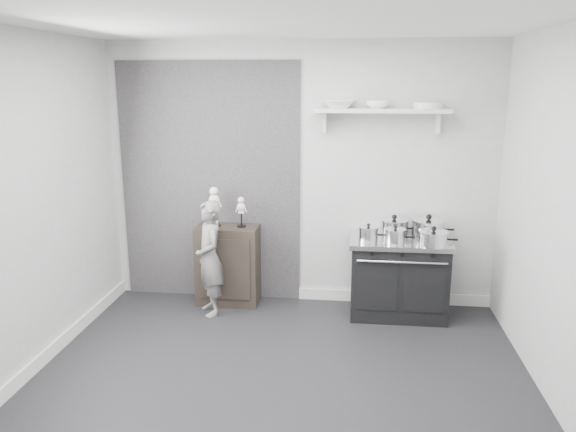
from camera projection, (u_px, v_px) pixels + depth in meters
The scene contains 16 objects.
ground at pixel (278, 385), 4.37m from camera, with size 4.00×4.00×0.00m, color black.
room_shell at pixel (268, 173), 4.13m from camera, with size 4.02×3.62×2.71m.
wall_shelf at pixel (381, 112), 5.42m from camera, with size 1.30×0.26×0.24m.
stove at pixel (398, 277), 5.59m from camera, with size 0.99×0.62×0.79m.
side_cabinet at pixel (228, 265), 5.90m from camera, with size 0.64×0.37×0.83m, color black.
child at pixel (210, 258), 5.58m from camera, with size 0.43×0.28×1.17m, color slate.
pot_front_left at pixel (368, 234), 5.41m from camera, with size 0.28×0.19×0.18m.
pot_back_left at pixel (394, 227), 5.62m from camera, with size 0.38×0.29×0.21m.
pot_back_right at pixel (428, 228), 5.56m from camera, with size 0.42×0.33×0.23m.
pot_front_right at pixel (433, 238), 5.27m from camera, with size 0.37×0.28×0.19m.
pot_front_center at pixel (395, 236), 5.34m from camera, with size 0.29×0.20×0.18m.
skeleton_full at pixel (214, 204), 5.76m from camera, with size 0.13×0.09×0.48m, color silver, non-canonical shape.
skeleton_torso at pixel (241, 210), 5.75m from camera, with size 0.10×0.06×0.36m, color silver, non-canonical shape.
bowl_large at pixel (339, 104), 5.44m from camera, with size 0.32×0.32×0.08m, color white.
bowl_small at pixel (377, 105), 5.40m from camera, with size 0.23×0.23×0.07m, color white.
plate_stack at pixel (428, 105), 5.35m from camera, with size 0.28×0.28×0.06m, color silver.
Camera 1 is at (0.52, -3.90, 2.31)m, focal length 35.00 mm.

